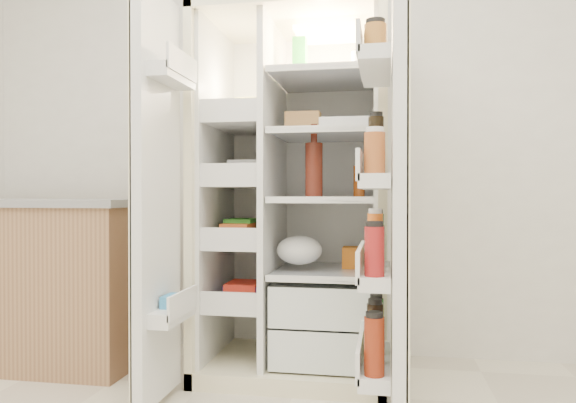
# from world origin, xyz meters

# --- Properties ---
(wall_back) EXTENTS (4.00, 0.02, 2.70)m
(wall_back) POSITION_xyz_m (0.00, 2.00, 1.35)
(wall_back) COLOR silver
(wall_back) RESTS_ON floor
(refrigerator) EXTENTS (0.92, 0.70, 1.80)m
(refrigerator) POSITION_xyz_m (-0.03, 1.65, 0.74)
(refrigerator) COLOR beige
(refrigerator) RESTS_ON floor
(freezer_door) EXTENTS (0.15, 0.40, 1.72)m
(freezer_door) POSITION_xyz_m (-0.54, 1.05, 0.89)
(freezer_door) COLOR silver
(freezer_door) RESTS_ON floor
(fridge_door) EXTENTS (0.17, 0.58, 1.72)m
(fridge_door) POSITION_xyz_m (0.44, 0.96, 0.87)
(fridge_door) COLOR silver
(fridge_door) RESTS_ON floor
(kitchen_counter) EXTENTS (1.21, 0.65, 0.88)m
(kitchen_counter) POSITION_xyz_m (-1.45, 1.54, 0.44)
(kitchen_counter) COLOR #9A734D
(kitchen_counter) RESTS_ON floor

